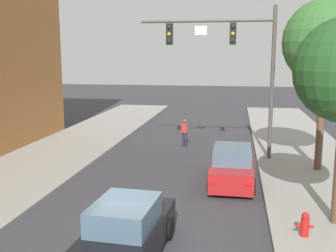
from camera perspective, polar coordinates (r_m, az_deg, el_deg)
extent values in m
plane|color=#38383D|center=(12.11, -5.19, -15.88)|extent=(120.00, 120.00, 0.00)
cylinder|color=#514C47|center=(20.41, 14.62, 5.83)|extent=(0.20, 0.20, 7.50)
cylinder|color=#514C47|center=(20.41, 5.48, 14.68)|extent=(6.57, 0.14, 0.14)
cube|color=black|center=(20.31, 9.24, 12.85)|extent=(0.32, 0.28, 1.05)
sphere|color=#2D2823|center=(20.18, 9.27, 13.81)|extent=(0.18, 0.18, 0.18)
sphere|color=yellow|center=(20.16, 9.24, 12.87)|extent=(0.18, 0.18, 0.18)
sphere|color=#2D2823|center=(20.15, 9.21, 11.94)|extent=(0.18, 0.18, 0.18)
cube|color=black|center=(20.59, 0.21, 12.94)|extent=(0.32, 0.28, 1.05)
sphere|color=#2D2823|center=(20.46, 0.14, 13.88)|extent=(0.18, 0.18, 0.18)
sphere|color=yellow|center=(20.44, 0.14, 12.96)|extent=(0.18, 0.18, 0.18)
sphere|color=#2D2823|center=(20.43, 0.14, 12.04)|extent=(0.18, 0.18, 0.18)
cube|color=white|center=(20.38, 4.70, 13.43)|extent=(0.60, 0.03, 0.44)
cube|color=#B21E1E|center=(17.01, 9.11, -6.21)|extent=(1.74, 4.22, 0.80)
cube|color=slate|center=(16.68, 9.17, -3.98)|extent=(1.52, 2.01, 0.64)
cylinder|color=black|center=(18.36, 6.64, -5.72)|extent=(0.23, 0.64, 0.64)
cylinder|color=black|center=(18.34, 11.71, -5.88)|extent=(0.23, 0.64, 0.64)
cylinder|color=black|center=(15.87, 6.04, -8.24)|extent=(0.23, 0.64, 0.64)
cylinder|color=black|center=(15.85, 11.93, -8.44)|extent=(0.23, 0.64, 0.64)
cube|color=red|center=(14.97, 6.48, -7.93)|extent=(0.20, 0.04, 0.14)
cube|color=red|center=(14.95, 11.41, -8.10)|extent=(0.20, 0.04, 0.14)
cube|color=black|center=(10.96, -5.84, -15.55)|extent=(1.94, 4.29, 0.80)
cube|color=slate|center=(10.54, -6.18, -12.36)|extent=(1.61, 2.08, 0.64)
cylinder|color=black|center=(12.42, -7.46, -13.60)|extent=(0.26, 0.65, 0.64)
cylinder|color=black|center=(11.99, 0.03, -14.42)|extent=(0.26, 0.65, 0.64)
cylinder|color=#232847|center=(23.40, 2.15, -1.95)|extent=(0.14, 0.14, 0.85)
cylinder|color=#232847|center=(23.38, 2.58, -1.96)|extent=(0.14, 0.14, 0.85)
cube|color=#B72D2D|center=(23.26, 2.38, -0.26)|extent=(0.36, 0.22, 0.56)
sphere|color=brown|center=(23.19, 2.38, 0.72)|extent=(0.22, 0.22, 0.22)
cylinder|color=red|center=(12.47, 18.92, -13.47)|extent=(0.24, 0.24, 0.55)
sphere|color=red|center=(12.34, 19.01, -12.04)|extent=(0.22, 0.22, 0.22)
cylinder|color=red|center=(12.43, 18.09, -13.36)|extent=(0.12, 0.09, 0.09)
cylinder|color=red|center=(12.49, 19.77, -13.35)|extent=(0.12, 0.09, 0.09)
cylinder|color=brown|center=(19.20, 20.91, 0.45)|extent=(0.32, 0.32, 4.31)
sphere|color=#387033|center=(18.98, 21.59, 11.09)|extent=(3.74, 3.74, 3.74)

